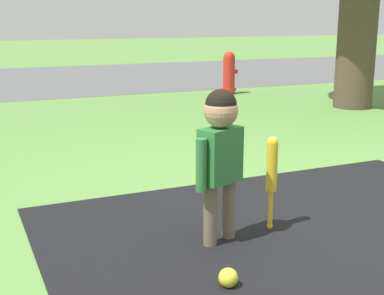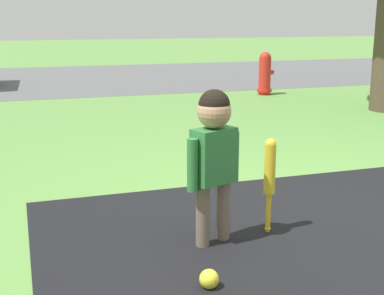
{
  "view_description": "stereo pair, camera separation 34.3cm",
  "coord_description": "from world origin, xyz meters",
  "px_view_note": "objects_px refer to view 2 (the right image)",
  "views": [
    {
      "loc": [
        -2.29,
        -2.7,
        1.3
      ],
      "look_at": [
        -0.93,
        0.34,
        0.49
      ],
      "focal_mm": 50.0,
      "sensor_mm": 36.0,
      "label": 1
    },
    {
      "loc": [
        -1.97,
        -2.83,
        1.3
      ],
      "look_at": [
        -0.93,
        0.34,
        0.49
      ],
      "focal_mm": 50.0,
      "sensor_mm": 36.0,
      "label": 2
    }
  ],
  "objects_px": {
    "sports_ball": "(209,279)",
    "baseball_bat": "(270,172)",
    "child": "(214,145)",
    "fire_hydrant": "(265,74)"
  },
  "relations": [
    {
      "from": "baseball_bat",
      "to": "child",
      "type": "bearing_deg",
      "value": -172.81
    },
    {
      "from": "baseball_bat",
      "to": "fire_hydrant",
      "type": "relative_size",
      "value": 0.82
    },
    {
      "from": "fire_hydrant",
      "to": "child",
      "type": "bearing_deg",
      "value": -118.34
    },
    {
      "from": "baseball_bat",
      "to": "fire_hydrant",
      "type": "height_order",
      "value": "fire_hydrant"
    },
    {
      "from": "baseball_bat",
      "to": "sports_ball",
      "type": "relative_size",
      "value": 6.02
    },
    {
      "from": "sports_ball",
      "to": "fire_hydrant",
      "type": "relative_size",
      "value": 0.14
    },
    {
      "from": "baseball_bat",
      "to": "fire_hydrant",
      "type": "xyz_separation_m",
      "value": [
        2.63,
        5.54,
        -0.03
      ]
    },
    {
      "from": "sports_ball",
      "to": "baseball_bat",
      "type": "bearing_deg",
      "value": 43.46
    },
    {
      "from": "child",
      "to": "sports_ball",
      "type": "distance_m",
      "value": 0.78
    },
    {
      "from": "child",
      "to": "baseball_bat",
      "type": "distance_m",
      "value": 0.44
    }
  ]
}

